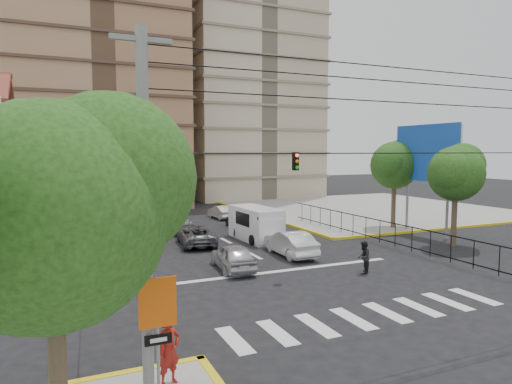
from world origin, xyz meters
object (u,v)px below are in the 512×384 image
traffic_light_nw (113,206)px  pedestrian_crosswalk (364,257)px  district_sign (158,315)px  van_left_lane (156,213)px  van_right_lane (257,225)px  car_silver_front_left (233,257)px  car_white_front_right (290,243)px  pedestrian_sw_corner (169,350)px

traffic_light_nw → pedestrian_crosswalk: traffic_light_nw is taller
district_sign → pedestrian_crosswalk: bearing=34.0°
van_left_lane → van_right_lane: bearing=-70.3°
car_silver_front_left → pedestrian_crosswalk: size_ratio=2.44×
car_silver_front_left → car_white_front_right: 4.65m
pedestrian_sw_corner → district_sign: bearing=-140.0°
district_sign → car_white_front_right: district_sign is taller
van_left_lane → car_white_front_right: van_left_lane is taller
van_right_lane → car_silver_front_left: 8.02m
traffic_light_nw → van_right_lane: traffic_light_nw is taller
car_silver_front_left → pedestrian_crosswalk: pedestrian_crosswalk is taller
car_silver_front_left → district_sign: bearing=65.6°
district_sign → car_silver_front_left: (6.44, 11.75, -1.75)m
district_sign → pedestrian_sw_corner: 1.77m
car_silver_front_left → pedestrian_crosswalk: 6.82m
van_left_lane → car_silver_front_left: 16.54m
car_silver_front_left → car_white_front_right: (4.34, 1.66, 0.05)m
traffic_light_nw → van_right_lane: bearing=8.0°
car_white_front_right → pedestrian_sw_corner: size_ratio=2.47×
traffic_light_nw → car_white_front_right: 10.70m
district_sign → pedestrian_sw_corner: (0.48, 1.01, -1.38)m
traffic_light_nw → pedestrian_crosswalk: bearing=-37.7°
van_left_lane → pedestrian_sw_corner: van_left_lane is taller
van_right_lane → car_silver_front_left: van_right_lane is taller
traffic_light_nw → pedestrian_sw_corner: 16.17m
car_white_front_right → district_sign: bearing=52.3°
pedestrian_crosswalk → traffic_light_nw: bearing=-78.9°
district_sign → car_silver_front_left: district_sign is taller
car_white_front_right → pedestrian_sw_corner: bearing=51.4°
van_left_lane → car_white_front_right: bearing=-78.9°
van_left_lane → car_silver_front_left: (0.66, -16.52, -0.31)m
district_sign → pedestrian_sw_corner: bearing=64.3°
traffic_light_nw → district_sign: 17.08m
district_sign → car_white_front_right: (10.78, 13.40, -1.70)m
district_sign → car_white_front_right: 17.29m
van_right_lane → van_left_lane: size_ratio=1.08×
van_left_lane → car_silver_front_left: size_ratio=1.17×
car_silver_front_left → pedestrian_sw_corner: size_ratio=2.22×
van_right_lane → pedestrian_crosswalk: bearing=-84.5°
van_right_lane → pedestrian_sw_corner: van_right_lane is taller
pedestrian_sw_corner → pedestrian_crosswalk: (11.84, 7.29, -0.23)m
van_right_lane → pedestrian_crosswalk: size_ratio=3.10×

